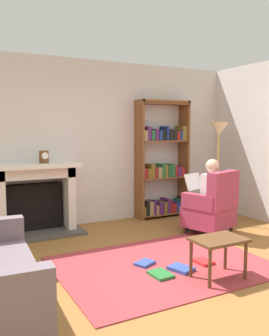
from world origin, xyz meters
TOP-DOWN VIEW (x-y plane):
  - ground at (0.00, 0.00)m, footprint 14.00×14.00m
  - back_wall at (0.00, 2.55)m, footprint 5.60×0.10m
  - side_wall_right at (2.65, 1.25)m, footprint 0.10×5.20m
  - area_rug at (0.00, 0.30)m, footprint 2.40×1.80m
  - fireplace at (-1.01, 2.30)m, footprint 1.33×0.64m
  - mantel_clock at (-0.88, 2.20)m, footprint 0.14×0.14m
  - bookshelf at (1.26, 2.33)m, footprint 0.98×0.32m
  - armchair_reading at (1.31, 1.00)m, footprint 0.80×0.79m
  - seated_reader at (1.27, 1.12)m, footprint 0.47×0.59m
  - side_table at (0.31, -0.29)m, footprint 0.56×0.39m
  - scattered_books at (0.02, 0.13)m, footprint 0.86×0.62m
  - floor_lamp at (1.81, 1.48)m, footprint 0.32×0.32m

SIDE VIEW (x-z plane):
  - ground at x=0.00m, z-range 0.00..0.00m
  - area_rug at x=0.00m, z-range 0.00..0.01m
  - scattered_books at x=0.02m, z-range 0.01..0.05m
  - side_table at x=0.31m, z-range 0.15..0.59m
  - armchair_reading at x=1.31m, z-range -0.06..0.91m
  - fireplace at x=-1.01m, z-range 0.03..1.11m
  - seated_reader at x=1.27m, z-range 0.05..1.19m
  - bookshelf at x=1.26m, z-range -0.07..2.01m
  - mantel_clock at x=-0.88m, z-range 1.08..1.26m
  - back_wall at x=0.00m, z-range 0.00..2.70m
  - side_wall_right at x=2.65m, z-range 0.00..2.70m
  - floor_lamp at x=1.81m, z-range 0.59..2.28m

